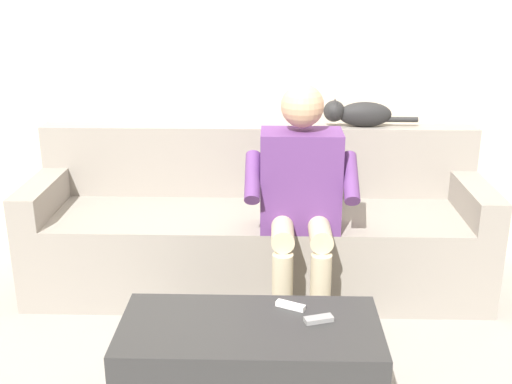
{
  "coord_description": "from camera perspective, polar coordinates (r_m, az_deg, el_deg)",
  "views": [
    {
      "loc": [
        -0.08,
        3.16,
        1.69
      ],
      "look_at": [
        0.0,
        0.14,
        0.64
      ],
      "focal_mm": 44.16,
      "sensor_mm": 36.0,
      "label": 1
    }
  ],
  "objects": [
    {
      "name": "remote_gray",
      "position": [
        2.52,
        5.7,
        -11.39
      ],
      "size": [
        0.12,
        0.07,
        0.02
      ],
      "primitive_type": "cube",
      "rotation": [
        0.0,
        0.0,
        3.45
      ],
      "color": "gray",
      "rests_on": "coffee_table"
    },
    {
      "name": "person_solo_seated",
      "position": [
        3.11,
        4.09,
        0.18
      ],
      "size": [
        0.55,
        0.5,
        1.2
      ],
      "color": "#5B3370",
      "rests_on": "ground"
    },
    {
      "name": "back_wall",
      "position": [
        3.77,
        0.3,
        13.06
      ],
      "size": [
        4.77,
        0.06,
        2.58
      ],
      "primitive_type": "cube",
      "color": "beige",
      "rests_on": "ground"
    },
    {
      "name": "remote_white",
      "position": [
        2.6,
        3.15,
        -10.23
      ],
      "size": [
        0.12,
        0.08,
        0.02
      ],
      "primitive_type": "cube",
      "rotation": [
        0.0,
        0.0,
        2.7
      ],
      "color": "white",
      "rests_on": "coffee_table"
    },
    {
      "name": "couch",
      "position": [
        3.56,
        0.11,
        -3.73
      ],
      "size": [
        2.5,
        0.72,
        0.87
      ],
      "color": "gray",
      "rests_on": "ground"
    },
    {
      "name": "ground_plane",
      "position": [
        3.07,
        -0.23,
        -14.25
      ],
      "size": [
        8.0,
        8.0,
        0.0
      ],
      "primitive_type": "plane",
      "color": "gray"
    },
    {
      "name": "coffee_table",
      "position": [
        2.6,
        -0.54,
        -15.77
      ],
      "size": [
        1.02,
        0.48,
        0.41
      ],
      "color": "#2D2D2D",
      "rests_on": "ground"
    },
    {
      "name": "cat_on_backrest",
      "position": [
        3.63,
        9.16,
        7.04
      ],
      "size": [
        0.54,
        0.12,
        0.16
      ],
      "color": "black",
      "rests_on": "couch"
    }
  ]
}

